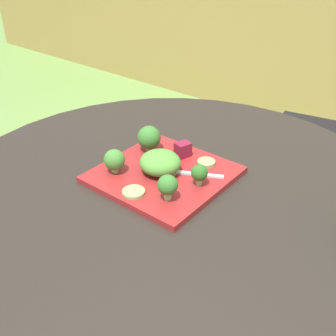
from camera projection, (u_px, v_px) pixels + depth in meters
The scene contains 11 objects.
patio_table at pixel (172, 259), 1.04m from camera, with size 1.08×1.08×0.74m.
salad_plate at pixel (164, 175), 0.96m from camera, with size 0.28×0.28×0.01m, color maroon.
fork at pixel (184, 173), 0.95m from camera, with size 0.14×0.09×0.00m.
lettuce_mound at pixel (160, 163), 0.95m from camera, with size 0.10×0.09×0.05m, color #519338.
broccoli_floret_0 at pixel (168, 185), 0.85m from camera, with size 0.04×0.04×0.06m.
broccoli_floret_1 at pixel (149, 138), 1.03m from camera, with size 0.06×0.06×0.06m.
broccoli_floret_2 at pixel (114, 160), 0.94m from camera, with size 0.05×0.05×0.06m.
broccoli_floret_3 at pixel (199, 173), 0.90m from camera, with size 0.04×0.04×0.05m.
cucumber_slice_0 at pixel (134, 192), 0.88m from camera, with size 0.05×0.05×0.01m, color #8EB766.
cucumber_slice_1 at pixel (206, 162), 0.99m from camera, with size 0.04×0.04×0.01m, color #8EB766.
beet_chunk_0 at pixel (183, 149), 1.02m from camera, with size 0.04×0.03×0.04m, color maroon.
Camera 1 is at (0.47, -0.60, 1.26)m, focal length 44.23 mm.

